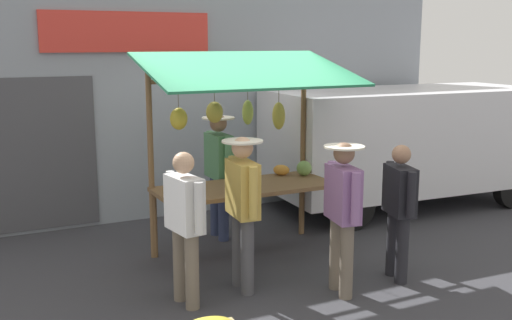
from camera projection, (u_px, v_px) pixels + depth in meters
ground_plane at (245, 254)px, 7.69m from camera, size 40.00×40.00×0.00m
street_backdrop at (179, 103)px, 9.27m from camera, size 9.00×0.30×3.40m
market_stall at (246, 132)px, 7.45m from camera, size 2.50×1.46×2.50m
vendor_with_sunhat at (219, 166)px, 8.14m from camera, size 0.43×0.71×1.68m
shopper_in_striped_shirt at (399, 204)px, 6.71m from camera, size 0.33×0.64×1.52m
shopper_with_ponytail at (243, 201)px, 6.40m from camera, size 0.43×0.70×1.66m
shopper_with_shopping_bag at (185, 219)px, 6.04m from camera, size 0.28×0.67×1.57m
shopper_in_grey_tee at (343, 206)px, 6.31m from camera, size 0.42×0.68×1.61m
parked_van at (398, 137)px, 9.74m from camera, size 4.50×2.09×1.88m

